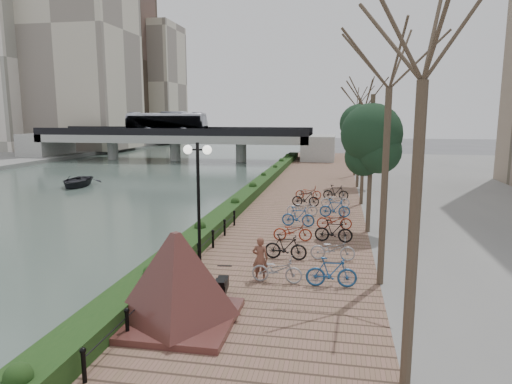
% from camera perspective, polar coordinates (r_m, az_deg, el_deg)
% --- Properties ---
extents(ground, '(220.00, 220.00, 0.00)m').
position_cam_1_polar(ground, '(15.76, -15.47, -13.36)').
color(ground, '#59595B').
rests_on(ground, ground).
extents(river_water, '(30.00, 130.00, 0.02)m').
position_cam_1_polar(river_water, '(44.09, -19.03, 1.21)').
color(river_water, '#4B5E56').
rests_on(river_water, ground).
extents(promenade, '(8.00, 75.00, 0.50)m').
position_cam_1_polar(promenade, '(31.15, 5.49, -1.16)').
color(promenade, brown).
rests_on(promenade, ground).
extents(hedge, '(1.10, 56.00, 0.60)m').
position_cam_1_polar(hedge, '(33.94, 0.14, 0.71)').
color(hedge, '#133312').
rests_on(hedge, promenade).
extents(chain_fence, '(0.10, 14.10, 0.70)m').
position_cam_1_polar(chain_fence, '(16.69, -8.20, -8.67)').
color(chain_fence, black).
rests_on(chain_fence, promenade).
extents(granite_monument, '(4.10, 4.10, 2.51)m').
position_cam_1_polar(granite_monument, '(12.56, -9.87, -10.48)').
color(granite_monument, '#49281F').
rests_on(granite_monument, promenade).
extents(lamppost, '(1.02, 0.32, 4.61)m').
position_cam_1_polar(lamppost, '(16.15, -7.25, 1.67)').
color(lamppost, black).
rests_on(lamppost, promenade).
extents(motorcycle, '(0.65, 1.53, 0.92)m').
position_cam_1_polar(motorcycle, '(14.06, -4.25, -11.66)').
color(motorcycle, black).
rests_on(motorcycle, promenade).
extents(pedestrian, '(0.55, 0.37, 1.50)m').
position_cam_1_polar(pedestrian, '(15.62, 0.52, -8.31)').
color(pedestrian, brown).
rests_on(pedestrian, promenade).
extents(bicycle_parking, '(2.40, 17.32, 1.00)m').
position_cam_1_polar(bicycle_parking, '(22.89, 7.48, -3.30)').
color(bicycle_parking, '#9C9CA0').
rests_on(bicycle_parking, promenade).
extents(street_trees, '(3.20, 37.12, 6.80)m').
position_cam_1_polar(street_trees, '(25.84, 13.58, 4.09)').
color(street_trees, '#3D3124').
rests_on(street_trees, promenade).
extents(bridge, '(36.00, 10.77, 6.50)m').
position_cam_1_polar(bridge, '(62.00, -10.31, 6.99)').
color(bridge, '#9B9B96').
rests_on(bridge, ground).
extents(boat, '(4.06, 5.06, 0.93)m').
position_cam_1_polar(boat, '(41.80, -21.49, 1.30)').
color(boat, black).
rests_on(boat, river_water).
extents(far_buildings, '(35.00, 38.00, 38.00)m').
position_cam_1_polar(far_buildings, '(93.01, -21.77, 15.18)').
color(far_buildings, beige).
rests_on(far_buildings, far_bank).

